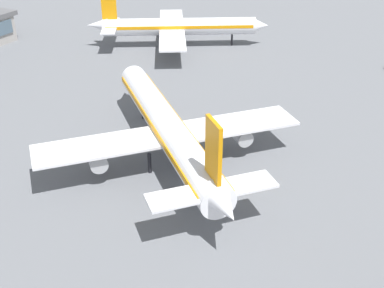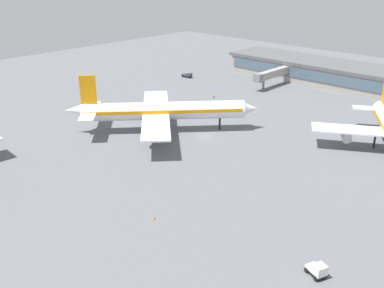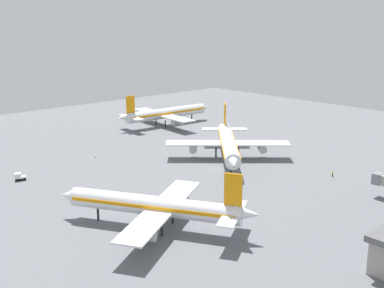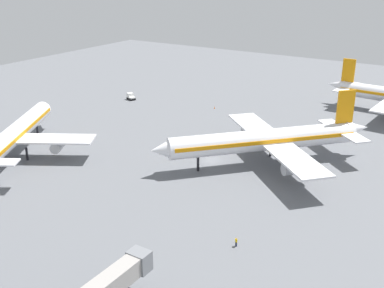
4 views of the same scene
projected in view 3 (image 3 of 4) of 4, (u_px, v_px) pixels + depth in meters
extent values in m
plane|color=slate|center=(215.00, 170.00, 158.27)|extent=(288.00, 288.00, 0.00)
cylinder|color=white|center=(167.00, 113.00, 225.28)|extent=(43.60, 7.92, 4.77)
cone|color=white|center=(204.00, 108.00, 239.10)|extent=(5.09, 4.87, 4.53)
cone|color=white|center=(124.00, 118.00, 211.28)|extent=(6.23, 4.24, 3.82)
cube|color=orange|center=(166.00, 112.00, 225.19)|extent=(41.87, 7.89, 0.86)
cube|color=white|center=(163.00, 115.00, 224.10)|extent=(9.93, 41.59, 0.43)
cylinder|color=#A5A8AD|center=(149.00, 115.00, 233.31)|extent=(5.81, 3.03, 2.62)
cylinder|color=#A5A8AD|center=(177.00, 122.00, 215.72)|extent=(5.81, 3.03, 2.62)
cube|color=white|center=(131.00, 117.00, 213.49)|extent=(5.08, 16.72, 0.34)
cube|color=orange|center=(130.00, 104.00, 212.07)|extent=(4.19, 0.82, 7.63)
cylinder|color=black|center=(192.00, 118.00, 235.36)|extent=(0.57, 0.57, 3.34)
cylinder|color=black|center=(156.00, 121.00, 227.12)|extent=(0.57, 0.57, 3.34)
cylinder|color=black|center=(165.00, 124.00, 221.30)|extent=(0.57, 0.57, 3.34)
cylinder|color=white|center=(228.00, 143.00, 167.56)|extent=(35.13, 37.46, 5.09)
cone|color=white|center=(234.00, 164.00, 143.66)|extent=(7.01, 7.02, 4.84)
cone|color=white|center=(224.00, 126.00, 191.27)|extent=(7.31, 7.44, 4.07)
cube|color=orange|center=(228.00, 142.00, 167.46)|extent=(33.95, 36.17, 0.92)
cube|color=white|center=(228.00, 143.00, 169.93)|extent=(37.33, 35.26, 0.46)
cylinder|color=#A5A8AD|center=(262.00, 148.00, 170.29)|extent=(6.14, 6.32, 2.80)
cylinder|color=#A5A8AD|center=(193.00, 148.00, 170.45)|extent=(6.14, 6.32, 2.80)
cube|color=white|center=(225.00, 129.00, 187.61)|extent=(15.73, 14.97, 0.37)
cube|color=orange|center=(225.00, 114.00, 186.09)|extent=(3.42, 3.64, 8.15)
cylinder|color=black|center=(231.00, 169.00, 152.94)|extent=(0.61, 0.61, 3.56)
cylinder|color=black|center=(238.00, 153.00, 172.19)|extent=(0.61, 0.61, 3.56)
cylinder|color=black|center=(216.00, 152.00, 172.25)|extent=(0.61, 0.61, 3.56)
cylinder|color=white|center=(154.00, 206.00, 112.17)|extent=(25.41, 38.75, 4.64)
cone|color=white|center=(69.00, 196.00, 118.62)|extent=(6.16, 6.24, 4.41)
cone|color=white|center=(248.00, 214.00, 105.54)|extent=(6.15, 6.89, 3.72)
cube|color=orange|center=(154.00, 204.00, 112.08)|extent=(24.63, 37.34, 0.84)
cube|color=white|center=(162.00, 209.00, 111.68)|extent=(38.00, 26.16, 0.42)
cylinder|color=#A5A8AD|center=(144.00, 235.00, 101.69)|extent=(4.98, 6.03, 2.55)
cylinder|color=#A5A8AD|center=(178.00, 199.00, 122.47)|extent=(4.98, 6.03, 2.55)
cube|color=white|center=(233.00, 213.00, 106.60)|extent=(15.75, 11.40, 0.33)
cube|color=orange|center=(233.00, 190.00, 105.22)|extent=(2.49, 3.75, 7.43)
cylinder|color=black|center=(98.00, 214.00, 117.39)|extent=(0.56, 0.56, 3.25)
cylinder|color=black|center=(162.00, 229.00, 108.74)|extent=(0.56, 0.56, 3.25)
cylinder|color=black|center=(173.00, 217.00, 115.61)|extent=(0.56, 0.56, 3.25)
cube|color=black|center=(21.00, 178.00, 147.51)|extent=(3.68, 2.96, 0.30)
cube|color=white|center=(18.00, 176.00, 147.04)|extent=(2.38, 2.44, 1.60)
cube|color=#3F596B|center=(15.00, 175.00, 146.69)|extent=(0.67, 1.51, 0.90)
cube|color=white|center=(24.00, 177.00, 147.71)|extent=(2.01, 2.29, 0.50)
cylinder|color=black|center=(17.00, 180.00, 146.30)|extent=(0.85, 0.58, 0.80)
cylinder|color=black|center=(17.00, 178.00, 148.03)|extent=(0.85, 0.58, 0.80)
cylinder|color=black|center=(25.00, 179.00, 147.06)|extent=(0.85, 0.58, 0.80)
cylinder|color=black|center=(24.00, 178.00, 148.78)|extent=(0.85, 0.58, 0.80)
cylinder|color=#1E2338|center=(332.00, 175.00, 150.97)|extent=(0.44, 0.44, 0.85)
cylinder|color=yellow|center=(333.00, 173.00, 150.79)|extent=(0.52, 0.52, 0.60)
sphere|color=tan|center=(333.00, 172.00, 150.69)|extent=(0.22, 0.22, 0.22)
cylinder|color=yellow|center=(333.00, 173.00, 150.84)|extent=(0.10, 0.10, 0.54)
cylinder|color=yellow|center=(332.00, 173.00, 150.75)|extent=(0.10, 0.10, 0.54)
cube|color=slate|center=(378.00, 179.00, 132.73)|extent=(3.14, 2.42, 3.08)
cone|color=#EA590C|center=(95.00, 157.00, 171.98)|extent=(0.44, 0.44, 0.60)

